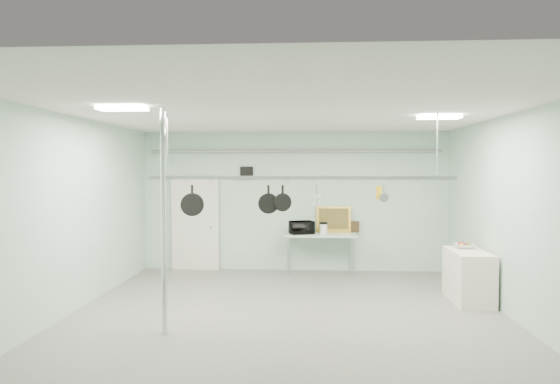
# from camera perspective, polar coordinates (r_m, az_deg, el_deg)

# --- Properties ---
(floor) EXTENTS (8.00, 8.00, 0.00)m
(floor) POSITION_cam_1_polar(r_m,az_deg,el_deg) (7.84, 0.72, -14.69)
(floor) COLOR gray
(floor) RESTS_ON ground
(ceiling) EXTENTS (7.00, 8.00, 0.02)m
(ceiling) POSITION_cam_1_polar(r_m,az_deg,el_deg) (7.54, 0.74, 9.14)
(ceiling) COLOR silver
(ceiling) RESTS_ON back_wall
(back_wall) EXTENTS (7.00, 0.02, 3.20)m
(back_wall) POSITION_cam_1_polar(r_m,az_deg,el_deg) (11.50, 1.63, -1.07)
(back_wall) COLOR #A1C2B0
(back_wall) RESTS_ON floor
(right_wall) EXTENTS (0.02, 8.00, 3.20)m
(right_wall) POSITION_cam_1_polar(r_m,az_deg,el_deg) (8.15, 26.09, -2.81)
(right_wall) COLOR #A1C2B0
(right_wall) RESTS_ON floor
(door) EXTENTS (1.10, 0.10, 2.20)m
(door) POSITION_cam_1_polar(r_m,az_deg,el_deg) (11.79, -9.64, -3.69)
(door) COLOR silver
(door) RESTS_ON floor
(wall_vent) EXTENTS (0.30, 0.04, 0.30)m
(wall_vent) POSITION_cam_1_polar(r_m,az_deg,el_deg) (11.54, -3.83, 2.17)
(wall_vent) COLOR black
(wall_vent) RESTS_ON back_wall
(conduit_pipe) EXTENTS (6.60, 0.07, 0.07)m
(conduit_pipe) POSITION_cam_1_polar(r_m,az_deg,el_deg) (11.40, 1.63, 4.69)
(conduit_pipe) COLOR gray
(conduit_pipe) RESTS_ON back_wall
(chrome_pole) EXTENTS (0.08, 0.08, 3.20)m
(chrome_pole) POSITION_cam_1_polar(r_m,az_deg,el_deg) (7.21, -13.13, -3.28)
(chrome_pole) COLOR silver
(chrome_pole) RESTS_ON floor
(prep_table) EXTENTS (1.60, 0.70, 0.91)m
(prep_table) POSITION_cam_1_polar(r_m,az_deg,el_deg) (11.18, 4.66, -5.13)
(prep_table) COLOR #B6D6BF
(prep_table) RESTS_ON floor
(side_cabinet) EXTENTS (0.60, 1.20, 0.90)m
(side_cabinet) POSITION_cam_1_polar(r_m,az_deg,el_deg) (9.50, 20.73, -8.99)
(side_cabinet) COLOR white
(side_cabinet) RESTS_ON floor
(pot_rack) EXTENTS (4.80, 0.06, 1.00)m
(pot_rack) POSITION_cam_1_polar(r_m,az_deg,el_deg) (7.78, 2.30, 1.85)
(pot_rack) COLOR #B7B7BC
(pot_rack) RESTS_ON ceiling
(light_panel_left) EXTENTS (0.65, 0.30, 0.05)m
(light_panel_left) POSITION_cam_1_polar(r_m,az_deg,el_deg) (7.20, -17.58, 9.10)
(light_panel_left) COLOR white
(light_panel_left) RESTS_ON ceiling
(light_panel_right) EXTENTS (0.65, 0.30, 0.05)m
(light_panel_right) POSITION_cam_1_polar(r_m,az_deg,el_deg) (8.38, 17.73, 8.15)
(light_panel_right) COLOR white
(light_panel_right) RESTS_ON ceiling
(microwave) EXTENTS (0.59, 0.49, 0.28)m
(microwave) POSITION_cam_1_polar(r_m,az_deg,el_deg) (11.10, 2.49, -4.07)
(microwave) COLOR black
(microwave) RESTS_ON prep_table
(coffee_canister) EXTENTS (0.20, 0.20, 0.23)m
(coffee_canister) POSITION_cam_1_polar(r_m,az_deg,el_deg) (11.08, 4.99, -4.24)
(coffee_canister) COLOR silver
(coffee_canister) RESTS_ON prep_table
(painting_large) EXTENTS (0.78, 0.14, 0.58)m
(painting_large) POSITION_cam_1_polar(r_m,az_deg,el_deg) (11.45, 6.15, -3.13)
(painting_large) COLOR gold
(painting_large) RESTS_ON prep_table
(painting_small) EXTENTS (0.30, 0.09, 0.25)m
(painting_small) POSITION_cam_1_polar(r_m,az_deg,el_deg) (11.50, 8.29, -3.94)
(painting_small) COLOR #322311
(painting_small) RESTS_ON prep_table
(fruit_bowl) EXTENTS (0.34, 0.34, 0.08)m
(fruit_bowl) POSITION_cam_1_polar(r_m,az_deg,el_deg) (9.69, 20.30, -5.81)
(fruit_bowl) COLOR silver
(fruit_bowl) RESTS_ON side_cabinet
(skillet_left) EXTENTS (0.37, 0.16, 0.47)m
(skillet_left) POSITION_cam_1_polar(r_m,az_deg,el_deg) (8.01, -10.01, -0.89)
(skillet_left) COLOR black
(skillet_left) RESTS_ON pot_rack
(skillet_mid) EXTENTS (0.32, 0.08, 0.43)m
(skillet_mid) POSITION_cam_1_polar(r_m,az_deg,el_deg) (7.82, -1.33, -0.77)
(skillet_mid) COLOR black
(skillet_mid) RESTS_ON pot_rack
(skillet_right) EXTENTS (0.29, 0.14, 0.40)m
(skillet_right) POSITION_cam_1_polar(r_m,az_deg,el_deg) (7.81, 0.30, -0.66)
(skillet_right) COLOR black
(skillet_right) RESTS_ON pot_rack
(whisk) EXTENTS (0.21, 0.21, 0.31)m
(whisk) POSITION_cam_1_polar(r_m,az_deg,el_deg) (7.79, 4.19, -0.36)
(whisk) COLOR #B4B5BA
(whisk) RESTS_ON pot_rack
(grater) EXTENTS (0.09, 0.05, 0.23)m
(grater) POSITION_cam_1_polar(r_m,az_deg,el_deg) (7.86, 11.24, -0.06)
(grater) COLOR yellow
(grater) RESTS_ON pot_rack
(saucepan) EXTENTS (0.15, 0.12, 0.26)m
(saucepan) POSITION_cam_1_polar(r_m,az_deg,el_deg) (7.88, 11.78, -0.19)
(saucepan) COLOR #BBBAC0
(saucepan) RESTS_ON pot_rack
(fruit_cluster) EXTENTS (0.24, 0.24, 0.09)m
(fruit_cluster) POSITION_cam_1_polar(r_m,az_deg,el_deg) (9.68, 20.30, -5.58)
(fruit_cluster) COLOR maroon
(fruit_cluster) RESTS_ON fruit_bowl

